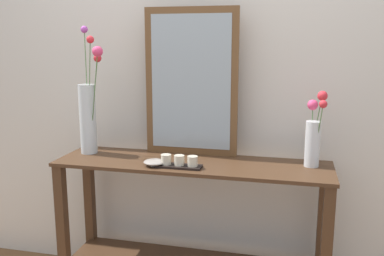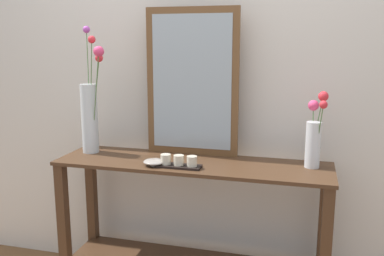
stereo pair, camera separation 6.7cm
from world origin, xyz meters
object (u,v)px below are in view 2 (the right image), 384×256
at_px(console_table, 192,217).
at_px(candle_tray, 179,162).
at_px(mirror_leaning, 192,82).
at_px(vase_right, 314,136).
at_px(decorative_bowl, 154,162).
at_px(tall_vase_left, 90,111).

distance_m(console_table, candle_tray, 0.38).
bearing_deg(mirror_leaning, candle_tray, -88.97).
height_order(console_table, vase_right, vase_right).
bearing_deg(console_table, decorative_bowl, -146.79).
bearing_deg(decorative_bowl, candle_tray, 1.69).
distance_m(tall_vase_left, decorative_bowl, 0.55).
distance_m(mirror_leaning, decorative_bowl, 0.53).
xyz_separation_m(console_table, decorative_bowl, (-0.18, -0.12, 0.35)).
height_order(tall_vase_left, vase_right, tall_vase_left).
xyz_separation_m(mirror_leaning, decorative_bowl, (-0.13, -0.30, -0.41)).
bearing_deg(console_table, tall_vase_left, 175.55).
xyz_separation_m(tall_vase_left, decorative_bowl, (0.47, -0.17, -0.23)).
xyz_separation_m(console_table, tall_vase_left, (-0.65, 0.05, 0.59)).
bearing_deg(vase_right, mirror_leaning, 172.12).
height_order(mirror_leaning, decorative_bowl, mirror_leaning).
bearing_deg(mirror_leaning, console_table, -74.87).
distance_m(mirror_leaning, vase_right, 0.76).
height_order(mirror_leaning, vase_right, mirror_leaning).
bearing_deg(decorative_bowl, tall_vase_left, 160.14).
height_order(console_table, decorative_bowl, decorative_bowl).
relative_size(mirror_leaning, tall_vase_left, 1.14).
distance_m(mirror_leaning, candle_tray, 0.50).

